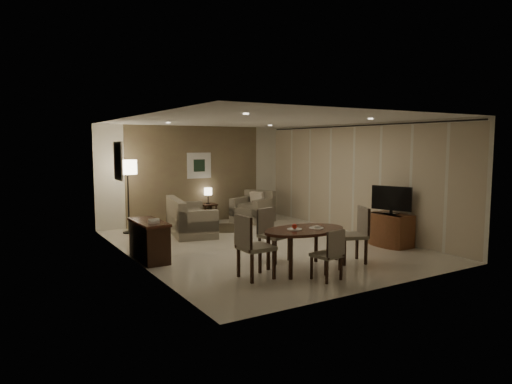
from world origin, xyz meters
TOP-DOWN VIEW (x-y plane):
  - room_shell at (0.00, 0.40)m, footprint 5.50×7.00m
  - taupe_accent at (0.00, 3.48)m, footprint 3.96×0.03m
  - curtain_wall at (2.68, 0.00)m, footprint 0.08×6.70m
  - curtain_rod at (2.68, 0.00)m, footprint 0.03×6.80m
  - art_back_frame at (0.10, 3.46)m, footprint 0.72×0.03m
  - art_back_canvas at (0.10, 3.44)m, footprint 0.34×0.01m
  - art_left_frame at (-2.72, 1.20)m, footprint 0.03×0.60m
  - art_left_canvas at (-2.71, 1.20)m, footprint 0.01×0.46m
  - downlight_nl at (-1.40, -1.80)m, footprint 0.10×0.10m
  - downlight_nr at (1.40, -1.80)m, footprint 0.10×0.10m
  - downlight_fl at (-1.40, 1.80)m, footprint 0.10×0.10m
  - downlight_fr at (1.40, 1.80)m, footprint 0.10×0.10m
  - console_desk at (-2.49, 0.00)m, footprint 0.48×1.20m
  - telephone at (-2.49, -0.30)m, footprint 0.20×0.14m
  - tv_cabinet at (2.40, -1.50)m, footprint 0.48×0.90m
  - flat_tv at (2.38, -1.50)m, footprint 0.36×0.85m
  - dining_table at (-0.38, -2.07)m, footprint 1.54×0.96m
  - chair_near at (-0.43, -2.72)m, footprint 0.45×0.45m
  - chair_far at (-0.48, -1.26)m, footprint 0.58×0.58m
  - chair_left at (-1.36, -2.05)m, footprint 0.52×0.52m
  - chair_right at (0.68, -2.10)m, footprint 0.65×0.65m
  - plate_a at (-0.56, -2.02)m, footprint 0.26×0.26m
  - plate_b at (-0.16, -2.12)m, footprint 0.26×0.26m
  - fruit_apple at (-0.56, -2.02)m, footprint 0.09×0.09m
  - napkin at (-0.16, -2.12)m, footprint 0.12×0.08m
  - round_rug at (0.27, 2.20)m, footprint 1.33×1.33m
  - sofa at (-0.79, 1.99)m, footprint 2.01×1.29m
  - armchair at (1.37, 2.66)m, footprint 1.24×1.27m
  - side_table at (0.27, 3.24)m, footprint 0.41×0.41m
  - table_lamp at (0.27, 3.25)m, footprint 0.22×0.22m
  - floor_lamp at (-2.08, 2.86)m, footprint 0.46×0.46m

SIDE VIEW (x-z plane):
  - round_rug at x=0.27m, z-range 0.00..0.01m
  - side_table at x=0.27m, z-range 0.00..0.53m
  - tv_cabinet at x=2.40m, z-range 0.00..0.70m
  - dining_table at x=-0.38m, z-range 0.00..0.72m
  - console_desk at x=-2.49m, z-range 0.00..0.75m
  - chair_near at x=-0.43m, z-range 0.00..0.84m
  - armchair at x=1.37m, z-range 0.00..0.87m
  - sofa at x=-0.79m, z-range 0.00..0.88m
  - chair_far at x=-0.48m, z-range 0.00..0.98m
  - chair_right at x=0.68m, z-range 0.00..1.03m
  - chair_left at x=-1.36m, z-range 0.00..1.06m
  - plate_a at x=-0.56m, z-range 0.72..0.74m
  - plate_b at x=-0.16m, z-range 0.72..0.74m
  - napkin at x=-0.16m, z-range 0.74..0.77m
  - table_lamp at x=0.27m, z-range 0.53..1.03m
  - fruit_apple at x=-0.56m, z-range 0.74..0.83m
  - telephone at x=-2.49m, z-range 0.76..0.85m
  - floor_lamp at x=-2.08m, z-range 0.00..1.81m
  - flat_tv at x=2.38m, z-range 0.72..1.32m
  - curtain_wall at x=2.68m, z-range 0.03..2.61m
  - taupe_accent at x=0.00m, z-range 0.00..2.70m
  - room_shell at x=0.00m, z-range 0.00..2.70m
  - art_back_frame at x=0.10m, z-range 1.24..1.96m
  - art_back_canvas at x=0.10m, z-range 1.43..1.77m
  - art_left_frame at x=-2.72m, z-range 1.45..2.25m
  - art_left_canvas at x=-2.71m, z-range 1.53..2.17m
  - curtain_rod at x=2.68m, z-range 2.62..2.66m
  - downlight_nl at x=-1.40m, z-range 2.68..2.69m
  - downlight_nr at x=1.40m, z-range 2.68..2.69m
  - downlight_fl at x=-1.40m, z-range 2.68..2.69m
  - downlight_fr at x=1.40m, z-range 2.68..2.69m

